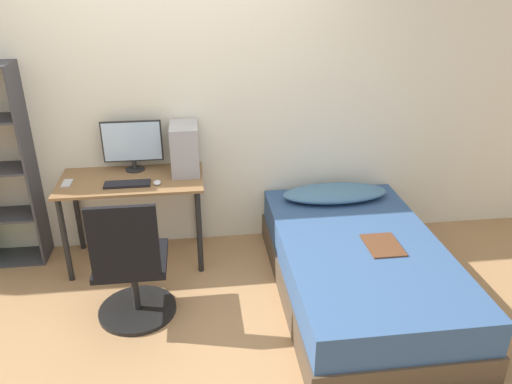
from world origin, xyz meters
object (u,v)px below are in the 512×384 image
(monitor, at_px, (132,144))
(pc_tower, at_px, (185,149))
(keyboard, at_px, (127,184))
(bed, at_px, (359,269))
(office_chair, at_px, (132,274))

(monitor, distance_m, pc_tower, 0.42)
(monitor, xyz_separation_m, keyboard, (-0.03, -0.31, -0.21))
(bed, bearing_deg, keyboard, 160.95)
(monitor, distance_m, keyboard, 0.37)
(keyboard, bearing_deg, monitor, 84.43)
(bed, distance_m, keyboard, 1.84)
(office_chair, relative_size, pc_tower, 2.41)
(monitor, relative_size, pc_tower, 1.21)
(bed, height_order, pc_tower, pc_tower)
(office_chair, distance_m, bed, 1.62)
(office_chair, relative_size, bed, 0.48)
(monitor, xyz_separation_m, pc_tower, (0.41, -0.09, -0.03))
(pc_tower, bearing_deg, bed, -32.83)
(office_chair, height_order, monitor, monitor)
(monitor, bearing_deg, keyboard, -95.57)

